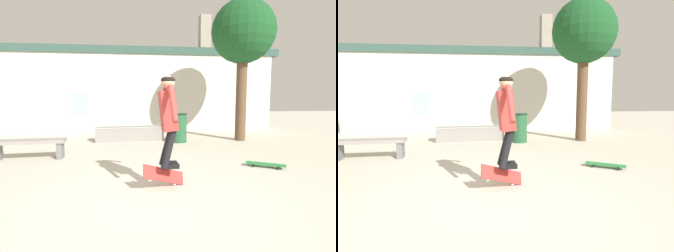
# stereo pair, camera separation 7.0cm
# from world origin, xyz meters

# --- Properties ---
(ground_plane) EXTENTS (40.00, 40.00, 0.00)m
(ground_plane) POSITION_xyz_m (0.00, 0.00, 0.00)
(ground_plane) COLOR beige
(building_backdrop) EXTENTS (11.75, 0.52, 4.80)m
(building_backdrop) POSITION_xyz_m (0.04, 7.38, 1.82)
(building_backdrop) COLOR beige
(building_backdrop) RESTS_ON ground_plane
(tree_right) EXTENTS (2.04, 2.04, 4.55)m
(tree_right) POSITION_xyz_m (3.22, 4.65, 3.45)
(tree_right) COLOR brown
(tree_right) RESTS_ON ground_plane
(park_bench) EXTENTS (1.64, 0.55, 0.47)m
(park_bench) POSITION_xyz_m (-2.73, 2.70, 0.34)
(park_bench) COLOR gray
(park_bench) RESTS_ON ground_plane
(skate_ledge) EXTENTS (2.23, 0.69, 0.47)m
(skate_ledge) POSITION_xyz_m (-0.45, 5.02, 0.24)
(skate_ledge) COLOR gray
(skate_ledge) RESTS_ON ground_plane
(trash_bin) EXTENTS (0.53, 0.53, 0.93)m
(trash_bin) POSITION_xyz_m (1.13, 4.56, 0.48)
(trash_bin) COLOR #235633
(trash_bin) RESTS_ON ground_plane
(skater) EXTENTS (0.31, 1.26, 1.43)m
(skater) POSITION_xyz_m (0.25, 0.35, 1.21)
(skater) COLOR #B23833
(skateboard_flipping) EXTENTS (0.69, 0.48, 0.45)m
(skateboard_flipping) POSITION_xyz_m (0.19, 0.40, 0.22)
(skateboard_flipping) COLOR red
(skateboard_resting) EXTENTS (0.77, 0.58, 0.08)m
(skateboard_resting) POSITION_xyz_m (2.42, 1.36, 0.07)
(skateboard_resting) COLOR #237F38
(skateboard_resting) RESTS_ON ground_plane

